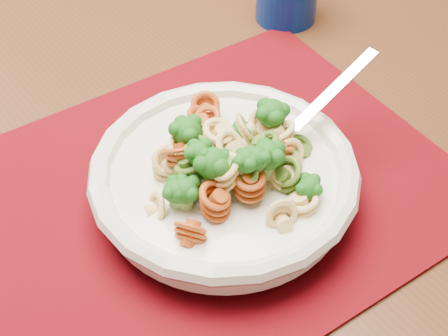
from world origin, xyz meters
TOP-DOWN VIEW (x-y plane):
  - dining_table at (0.13, -0.43)m, footprint 1.53×1.07m
  - placemat at (0.14, -0.57)m, footprint 0.47×0.37m
  - pasta_bowl at (0.16, -0.59)m, footprint 0.24×0.24m
  - pasta_broccoli_heap at (0.16, -0.59)m, footprint 0.21×0.21m
  - fork at (0.21, -0.59)m, footprint 0.18×0.05m

SIDE VIEW (x-z plane):
  - dining_table at x=0.13m, z-range 0.27..0.99m
  - placemat at x=0.14m, z-range 0.72..0.73m
  - pasta_bowl at x=0.16m, z-range 0.73..0.78m
  - fork at x=0.21m, z-range 0.73..0.81m
  - pasta_broccoli_heap at x=0.16m, z-range 0.74..0.80m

